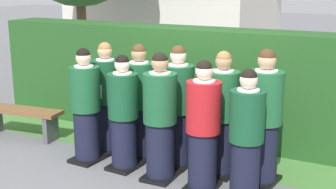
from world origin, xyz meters
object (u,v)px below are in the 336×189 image
at_px(wooden_bench, 21,116).
at_px(student_in_red_blazer, 203,130).
at_px(student_front_row_2, 160,120).
at_px(student_front_row_0, 86,108).
at_px(student_rear_row_3, 222,117).
at_px(student_front_row_4, 246,139).
at_px(student_rear_row_2, 178,110).
at_px(student_rear_row_4, 264,121).
at_px(student_front_row_1, 123,116).
at_px(student_rear_row_1, 140,105).
at_px(student_rear_row_0, 106,100).

bearing_deg(wooden_bench, student_in_red_blazer, -7.15).
xyz_separation_m(student_front_row_2, wooden_bench, (-2.73, 0.38, -0.43)).
relative_size(student_front_row_0, student_rear_row_3, 0.98).
relative_size(student_front_row_4, wooden_bench, 1.08).
bearing_deg(student_rear_row_2, wooden_bench, -177.44).
relative_size(student_rear_row_3, wooden_bench, 1.14).
distance_m(student_front_row_2, student_rear_row_2, 0.50).
xyz_separation_m(student_front_row_4, student_rear_row_4, (0.05, 0.52, 0.08)).
height_order(student_in_red_blazer, wooden_bench, student_in_red_blazer).
xyz_separation_m(student_front_row_1, student_in_red_blazer, (1.19, -0.11, 0.02)).
distance_m(student_front_row_0, student_rear_row_1, 0.75).
distance_m(student_in_red_blazer, wooden_bench, 3.38).
height_order(student_rear_row_3, wooden_bench, student_rear_row_3).
height_order(student_rear_row_1, student_rear_row_4, student_rear_row_4).
distance_m(student_front_row_4, student_rear_row_1, 1.82).
xyz_separation_m(student_rear_row_0, student_rear_row_2, (1.17, -0.03, 0.02)).
bearing_deg(student_in_red_blazer, student_rear_row_1, 155.42).
height_order(student_front_row_1, student_rear_row_2, student_rear_row_2).
relative_size(student_rear_row_2, student_rear_row_3, 1.02).
bearing_deg(student_rear_row_1, student_front_row_2, -40.33).
xyz_separation_m(student_front_row_0, student_rear_row_1, (0.60, 0.45, 0.02)).
bearing_deg(student_rear_row_0, student_rear_row_4, -1.32).
height_order(student_front_row_2, student_rear_row_3, student_front_row_2).
bearing_deg(student_rear_row_3, student_in_red_blazer, -93.86).
distance_m(student_front_row_0, student_front_row_2, 1.20).
bearing_deg(student_front_row_0, student_front_row_4, -2.74).
distance_m(student_in_red_blazer, student_rear_row_4, 0.78).
height_order(student_in_red_blazer, student_rear_row_2, student_rear_row_2).
distance_m(student_front_row_1, student_rear_row_1, 0.44).
relative_size(student_rear_row_0, student_rear_row_1, 0.99).
height_order(student_front_row_1, student_front_row_2, student_front_row_2).
bearing_deg(student_rear_row_2, student_rear_row_1, 179.33).
bearing_deg(student_rear_row_0, student_rear_row_2, -1.35).
height_order(student_in_red_blazer, student_rear_row_3, student_rear_row_3).
bearing_deg(wooden_bench, student_rear_row_3, 2.02).
relative_size(student_rear_row_0, student_rear_row_3, 1.00).
height_order(student_front_row_2, student_rear_row_4, student_rear_row_4).
relative_size(student_rear_row_0, student_rear_row_2, 0.98).
bearing_deg(student_rear_row_4, student_rear_row_1, 178.91).
xyz_separation_m(student_rear_row_0, wooden_bench, (-1.56, -0.15, -0.42)).
distance_m(student_front_row_0, wooden_bench, 1.62).
relative_size(student_in_red_blazer, student_rear_row_1, 0.98).
xyz_separation_m(student_front_row_1, wooden_bench, (-2.14, 0.31, -0.39)).
height_order(student_rear_row_1, student_rear_row_3, student_rear_row_1).
bearing_deg(student_front_row_4, wooden_bench, 173.67).
xyz_separation_m(student_front_row_4, wooden_bench, (-3.86, 0.43, -0.38)).
bearing_deg(student_rear_row_0, student_rear_row_3, -0.99).
distance_m(student_rear_row_0, student_rear_row_1, 0.57).
bearing_deg(student_rear_row_1, student_front_row_0, -143.24).
height_order(student_front_row_0, student_front_row_1, student_front_row_0).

